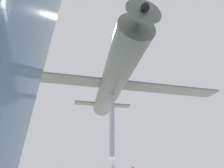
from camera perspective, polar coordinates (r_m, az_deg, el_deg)
support_pylon_central at (r=12.34m, az=0.00°, el=-20.20°), size 0.41×0.41×7.48m
suspended_airplane at (r=13.71m, az=0.16°, el=0.41°), size 21.84×14.83×3.14m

